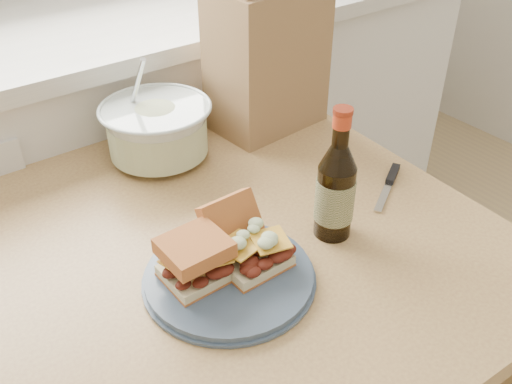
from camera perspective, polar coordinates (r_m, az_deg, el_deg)
cabinet_run at (r=1.73m, az=-16.20°, el=1.07°), size 2.50×0.64×0.94m
dining_table at (r=1.08m, az=-3.51°, el=-8.98°), size 0.95×0.95×0.76m
plate at (r=0.91m, az=-2.70°, el=-8.44°), size 0.27×0.27×0.02m
sandwich_left at (r=0.88m, az=-6.09°, el=-6.69°), size 0.10×0.09×0.07m
sandwich_right at (r=0.91m, az=-1.10°, el=-5.00°), size 0.11×0.14×0.09m
coleslaw_bowl at (r=1.20m, az=-9.80°, el=5.89°), size 0.23×0.23×0.23m
beer_bottle at (r=0.96m, az=7.96°, el=0.23°), size 0.07×0.07×0.24m
knife at (r=1.17m, az=13.31°, el=1.23°), size 0.15×0.10×0.01m
paper_bag at (r=1.29m, az=1.12°, el=13.24°), size 0.26×0.18×0.32m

